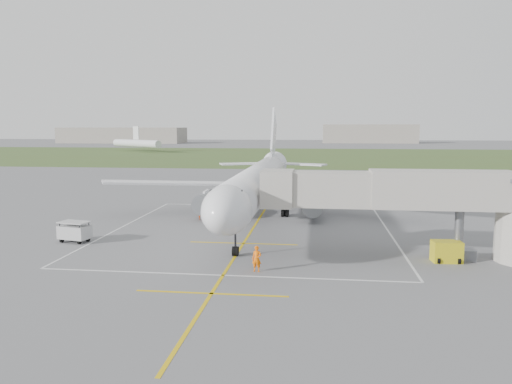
# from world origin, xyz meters

# --- Properties ---
(ground) EXTENTS (700.00, 700.00, 0.00)m
(ground) POSITION_xyz_m (0.00, 0.00, 0.00)
(ground) COLOR #5C5C5E
(ground) RESTS_ON ground
(grass_strip) EXTENTS (700.00, 120.00, 0.02)m
(grass_strip) POSITION_xyz_m (0.00, 130.00, 0.01)
(grass_strip) COLOR #415525
(grass_strip) RESTS_ON ground
(apron_markings) EXTENTS (28.20, 60.00, 0.01)m
(apron_markings) POSITION_xyz_m (0.00, -5.82, 0.01)
(apron_markings) COLOR gold
(apron_markings) RESTS_ON ground
(airliner) EXTENTS (38.93, 46.75, 13.52)m
(airliner) POSITION_xyz_m (-0.00, 0.75, 4.39)
(airliner) COLOR silver
(airliner) RESTS_ON ground
(jet_bridge) EXTENTS (23.40, 5.00, 7.20)m
(jet_bridge) POSITION_xyz_m (15.72, -13.50, 4.74)
(jet_bridge) COLOR gray
(jet_bridge) RESTS_ON ground
(gpu_unit) EXTENTS (2.32, 1.71, 1.68)m
(gpu_unit) POSITION_xyz_m (16.94, -14.26, 0.83)
(gpu_unit) COLOR gold
(gpu_unit) RESTS_ON ground
(baggage_cart) EXTENTS (3.06, 2.23, 1.92)m
(baggage_cart) POSITION_xyz_m (-15.68, -11.32, 0.98)
(baggage_cart) COLOR #B0B0B0
(baggage_cart) RESTS_ON ground
(ramp_worker_nose) EXTENTS (0.77, 0.58, 1.94)m
(ramp_worker_nose) POSITION_xyz_m (2.30, -18.74, 0.97)
(ramp_worker_nose) COLOR #FF6908
(ramp_worker_nose) RESTS_ON ground
(ramp_worker_wing) EXTENTS (0.95, 0.83, 1.65)m
(ramp_worker_wing) POSITION_xyz_m (-6.64, 1.05, 0.82)
(ramp_worker_wing) COLOR #FF5A08
(ramp_worker_wing) RESTS_ON ground
(distant_hangars) EXTENTS (345.00, 49.00, 12.00)m
(distant_hangars) POSITION_xyz_m (-16.15, 265.19, 5.17)
(distant_hangars) COLOR gray
(distant_hangars) RESTS_ON ground
(distant_aircraft) EXTENTS (201.55, 53.74, 8.85)m
(distant_aircraft) POSITION_xyz_m (19.29, 165.33, 3.59)
(distant_aircraft) COLOR silver
(distant_aircraft) RESTS_ON ground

